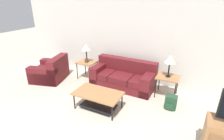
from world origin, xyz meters
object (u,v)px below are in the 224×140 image
armchair (51,71)px  side_table_right (168,78)px  side_table_left (87,63)px  coffee_table (98,97)px  backpack (171,102)px  table_lamp_left (86,47)px  table_lamp_right (170,59)px  couch (123,77)px

armchair → side_table_right: size_ratio=2.13×
side_table_right → side_table_left: bearing=180.0°
coffee_table → side_table_left: side_table_left is taller
armchair → backpack: 3.92m
armchair → table_lamp_left: (1.05, 0.64, 0.80)m
table_lamp_left → table_lamp_right: same height
couch → table_lamp_left: size_ratio=3.15×
armchair → side_table_left: size_ratio=2.13×
couch → coffee_table: (-0.07, -1.40, 0.03)m
table_lamp_right → side_table_right: bearing=-116.6°
couch → side_table_left: bearing=-179.4°
coffee_table → backpack: (1.61, 0.81, -0.16)m
side_table_left → backpack: side_table_left is taller
couch → side_table_right: couch is taller
coffee_table → couch: bearing=87.2°
coffee_table → table_lamp_left: (-1.25, 1.39, 0.76)m
couch → table_lamp_left: bearing=-179.4°
coffee_table → side_table_left: (-1.25, 1.39, 0.21)m
coffee_table → backpack: coffee_table is taller
couch → armchair: bearing=-164.6°
coffee_table → side_table_right: side_table_right is taller
armchair → table_lamp_right: size_ratio=2.06×
armchair → table_lamp_left: 1.47m
table_lamp_left → coffee_table: bearing=-47.9°
coffee_table → table_lamp_left: bearing=132.1°
side_table_left → table_lamp_right: bearing=0.0°
armchair → side_table_left: 1.26m
couch → coffee_table: 1.40m
side_table_left → side_table_right: 2.64m
side_table_right → backpack: bearing=-68.7°
armchair → table_lamp_left: table_lamp_left is taller
couch → armchair: couch is taller
side_table_left → table_lamp_right: 2.70m
couch → side_table_right: 1.34m
armchair → backpack: armchair is taller
side_table_left → side_table_right: same height
armchair → side_table_right: bearing=9.8°
couch → table_lamp_left: (-1.32, -0.01, 0.79)m
coffee_table → side_table_right: size_ratio=1.95×
side_table_right → armchair: bearing=-170.2°
side_table_left → table_lamp_left: table_lamp_left is taller
coffee_table → table_lamp_left: 2.02m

